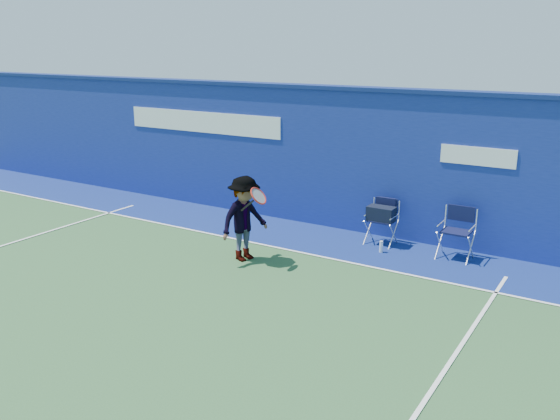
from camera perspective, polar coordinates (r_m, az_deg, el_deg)
The scene contains 8 objects.
ground at distance 9.66m, azimuth -11.95°, elevation -8.70°, with size 80.00×80.00×0.00m, color #2D542D.
stadium_wall at distance 13.26m, azimuth 3.28°, elevation 5.33°, with size 24.00×0.50×3.08m.
out_of_bounds_strip at distance 12.71m, azimuth 0.81°, elevation -2.30°, with size 24.00×1.80×0.01m, color navy.
court_lines at distance 10.05m, azimuth -9.59°, elevation -7.49°, with size 24.00×12.00×0.01m.
directors_chair_left at distance 12.15m, azimuth 9.73°, elevation -1.46°, with size 0.54×0.50×0.92m.
directors_chair_right at distance 11.68m, azimuth 16.53°, elevation -3.05°, with size 0.58×0.52×0.98m.
water_bottle at distance 11.73m, azimuth 9.71°, elevation -3.51°, with size 0.07×0.07×0.23m, color white.
tennis_player at distance 11.01m, azimuth -3.44°, elevation -0.81°, with size 0.96×1.16×1.61m.
Camera 1 is at (6.20, -6.27, 3.94)m, focal length 38.00 mm.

